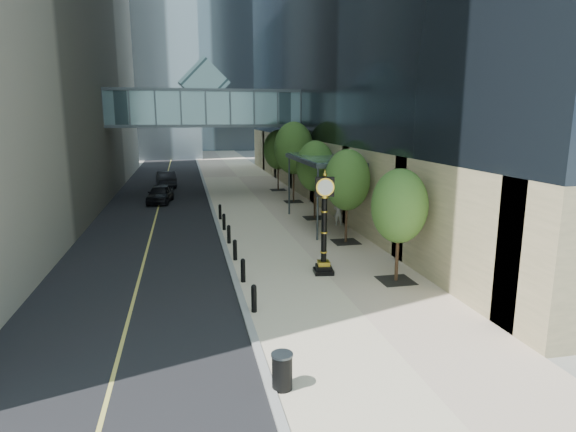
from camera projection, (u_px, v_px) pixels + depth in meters
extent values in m
plane|color=gray|center=(336.00, 318.00, 16.62)|extent=(320.00, 320.00, 0.00)
cube|color=black|center=(166.00, 179.00, 53.47)|extent=(8.00, 180.00, 0.02)
cube|color=beige|center=(238.00, 177.00, 55.11)|extent=(8.00, 180.00, 0.06)
cube|color=gray|center=(202.00, 178.00, 54.29)|extent=(0.25, 180.00, 0.07)
cube|color=#93A9B9|center=(174.00, 14.00, 123.64)|extent=(22.00, 22.00, 65.00)
cube|color=slate|center=(205.00, 108.00, 41.28)|extent=(17.00, 4.00, 3.00)
cube|color=#383F44|center=(205.00, 126.00, 41.57)|extent=(17.00, 4.20, 0.25)
cube|color=#383F44|center=(204.00, 91.00, 40.98)|extent=(17.00, 4.20, 0.25)
cube|color=slate|center=(204.00, 83.00, 40.85)|extent=(4.24, 3.00, 4.24)
cube|color=#383F44|center=(322.00, 160.00, 29.89)|extent=(3.00, 8.00, 0.25)
cube|color=slate|center=(322.00, 157.00, 29.86)|extent=(2.80, 7.80, 0.06)
cylinder|color=#383F44|center=(318.00, 204.00, 26.50)|extent=(0.12, 0.12, 4.20)
cylinder|color=#383F44|center=(289.00, 185.00, 33.59)|extent=(0.12, 0.12, 4.20)
cylinder|color=black|center=(254.00, 300.00, 16.92)|extent=(0.20, 0.20, 0.90)
cylinder|color=black|center=(243.00, 272.00, 19.98)|extent=(0.20, 0.20, 0.90)
cylinder|color=black|center=(235.00, 251.00, 23.04)|extent=(0.20, 0.20, 0.90)
cylinder|color=black|center=(229.00, 235.00, 26.11)|extent=(0.20, 0.20, 0.90)
cylinder|color=black|center=(224.00, 223.00, 29.17)|extent=(0.20, 0.20, 0.90)
cylinder|color=black|center=(220.00, 213.00, 32.23)|extent=(0.20, 0.20, 0.90)
cube|color=black|center=(396.00, 280.00, 20.22)|extent=(1.40, 1.40, 0.02)
cylinder|color=#48331E|center=(397.00, 252.00, 19.96)|extent=(0.14, 0.14, 2.52)
ellipsoid|color=#335F23|center=(399.00, 206.00, 19.57)|extent=(2.30, 2.30, 3.07)
cube|color=black|center=(346.00, 242.00, 26.44)|extent=(1.40, 1.40, 0.02)
cylinder|color=#48331E|center=(346.00, 218.00, 26.17)|extent=(0.14, 0.14, 2.70)
ellipsoid|color=#335F23|center=(347.00, 180.00, 25.74)|extent=(2.47, 2.47, 3.30)
cube|color=black|center=(315.00, 218.00, 32.66)|extent=(1.40, 1.40, 0.02)
cylinder|color=#48331E|center=(315.00, 198.00, 32.38)|extent=(0.14, 0.14, 2.78)
ellipsoid|color=#335F23|center=(315.00, 166.00, 31.94)|extent=(2.54, 2.54, 3.39)
cube|color=black|center=(293.00, 202.00, 38.88)|extent=(1.40, 1.40, 0.02)
cylinder|color=#48331E|center=(294.00, 181.00, 38.54)|extent=(0.14, 0.14, 3.39)
ellipsoid|color=#335F23|center=(294.00, 148.00, 38.01)|extent=(3.11, 3.11, 4.14)
cube|color=black|center=(278.00, 190.00, 45.11)|extent=(1.40, 1.40, 0.02)
cylinder|color=#48331E|center=(278.00, 174.00, 44.81)|extent=(0.14, 0.14, 2.95)
ellipsoid|color=#335F23|center=(278.00, 150.00, 44.34)|extent=(2.70, 2.70, 3.61)
cube|color=black|center=(323.00, 271.00, 21.17)|extent=(0.93, 0.93, 0.19)
cube|color=black|center=(323.00, 267.00, 21.13)|extent=(0.72, 0.72, 0.19)
cube|color=gold|center=(323.00, 263.00, 21.09)|extent=(0.57, 0.57, 0.19)
cylinder|color=black|center=(324.00, 229.00, 20.78)|extent=(0.24, 0.24, 2.87)
cube|color=black|center=(325.00, 187.00, 20.41)|extent=(0.82, 0.37, 0.83)
cylinder|color=white|center=(324.00, 186.00, 20.56)|extent=(0.65, 0.11, 0.65)
cylinder|color=white|center=(326.00, 187.00, 20.25)|extent=(0.65, 0.11, 0.65)
sphere|color=gold|center=(325.00, 175.00, 20.30)|extent=(0.19, 0.19, 0.19)
cylinder|color=black|center=(282.00, 372.00, 12.13)|extent=(0.63, 0.63, 0.90)
imported|color=#ABA69D|center=(339.00, 212.00, 30.36)|extent=(0.67, 0.50, 1.68)
imported|color=black|center=(160.00, 194.00, 38.56)|extent=(2.27, 4.42, 1.44)
imported|color=black|center=(166.00, 179.00, 47.22)|extent=(2.21, 4.89, 1.56)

